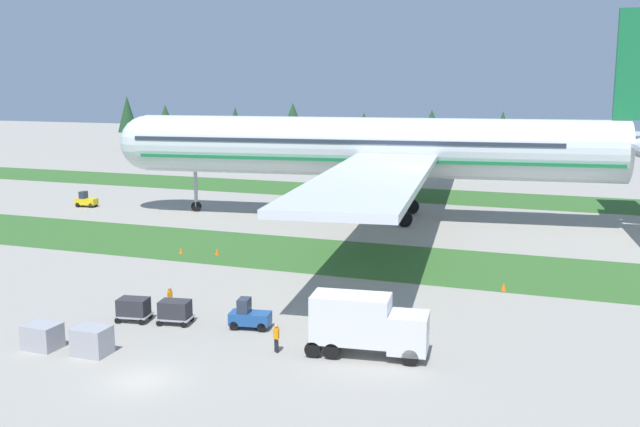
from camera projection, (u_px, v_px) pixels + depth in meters
ground_plane at (142, 380)px, 39.30m from camera, size 400.00×400.00×0.00m
grass_strip_near at (330, 256)px, 67.08m from camera, size 320.00×13.13×0.01m
grass_strip_far at (421, 195)px, 102.44m from camera, size 320.00×13.13×0.01m
airliner at (389, 147)px, 83.43m from camera, size 65.52×80.92×23.04m
baggage_tug at (249, 316)px, 47.41m from camera, size 2.78×1.71×1.97m
cargo_dolly_lead at (175, 310)px, 48.30m from camera, size 2.42×1.84×1.55m
cargo_dolly_second at (133, 308)px, 48.82m from camera, size 2.42×1.84×1.55m
catering_truck at (366, 323)px, 42.51m from camera, size 7.19×3.15×3.58m
pushback_tractor at (86, 200)px, 92.95m from camera, size 2.75×1.63×1.97m
ground_crew_marshaller at (276, 337)px, 43.22m from camera, size 0.41×0.44×1.74m
ground_crew_loader at (170, 298)px, 50.92m from camera, size 0.36×0.56×1.74m
uld_container_0 at (92, 341)px, 42.88m from camera, size 2.04×1.65×1.65m
uld_container_1 at (42, 336)px, 43.85m from camera, size 2.03×1.64×1.50m
taxiway_marker_0 at (181, 251)px, 68.00m from camera, size 0.44×0.44×0.55m
taxiway_marker_1 at (217, 251)px, 67.46m from camera, size 0.44×0.44×0.64m
taxiway_marker_2 at (504, 287)px, 56.00m from camera, size 0.44×0.44×0.63m
distant_tree_line at (457, 127)px, 142.02m from camera, size 161.82×9.99×12.51m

